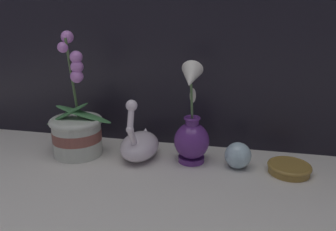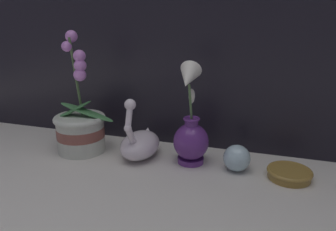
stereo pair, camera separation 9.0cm
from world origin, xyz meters
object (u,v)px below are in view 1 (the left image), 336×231
Objects in this scene: glass_sphere at (238,155)px; swan_figurine at (140,144)px; blue_vase at (192,132)px; orchid_potted_plant at (77,129)px; amber_dish at (289,168)px.

swan_figurine is at bearing 178.69° from glass_sphere.
swan_figurine is at bearing 179.58° from blue_vase.
orchid_potted_plant is 0.66m from amber_dish.
blue_vase reaches higher than amber_dish.
blue_vase is at bearing 2.19° from orchid_potted_plant.
blue_vase is 0.30m from amber_dish.
blue_vase reaches higher than swan_figurine.
orchid_potted_plant is 1.89× the size of swan_figurine.
swan_figurine is at bearing 178.55° from amber_dish.
blue_vase is at bearing -0.42° from swan_figurine.
orchid_potted_plant reaches higher than glass_sphere.
swan_figurine reaches higher than amber_dish.
blue_vase reaches higher than glass_sphere.
orchid_potted_plant is 0.21m from swan_figurine.
blue_vase is (0.16, -0.00, 0.05)m from swan_figurine.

